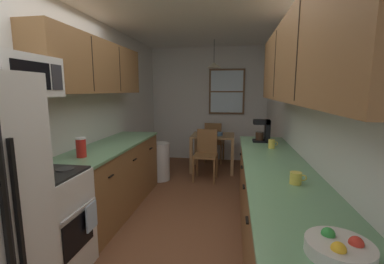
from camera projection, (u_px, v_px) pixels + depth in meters
name	position (u px, v px, depth m)	size (l,w,h in m)	color
ground_plane	(189.00, 207.00, 3.61)	(12.00, 12.00, 0.00)	brown
wall_left	(93.00, 114.00, 3.62)	(0.10, 9.00, 2.55)	silver
wall_right	(297.00, 117.00, 3.20)	(0.10, 9.00, 2.55)	silver
wall_back	(209.00, 105.00, 6.00)	(4.40, 0.10, 2.55)	silver
ceiling_slab	(189.00, 9.00, 3.20)	(4.40, 9.00, 0.08)	white
stove_range	(44.00, 224.00, 2.22)	(0.66, 0.59, 1.10)	white
microwave_over_range	(17.00, 76.00, 2.04)	(0.39, 0.63, 0.33)	white
counter_left	(113.00, 177.00, 3.51)	(0.64, 2.05, 0.90)	olive
upper_cabinets_left	(96.00, 67.00, 3.25)	(0.33, 2.13, 0.64)	olive
counter_right	(277.00, 214.00, 2.44)	(0.64, 3.26, 0.90)	olive
upper_cabinets_right	(304.00, 58.00, 2.15)	(0.33, 2.94, 0.72)	olive
dining_table	(213.00, 141.00, 5.21)	(0.84, 0.70, 0.73)	#A87F51
dining_chair_near	(206.00, 152.00, 4.69)	(0.42, 0.42, 0.90)	olive
dining_chair_far	(214.00, 140.00, 5.77)	(0.44, 0.44, 0.90)	olive
pendant_light	(214.00, 65.00, 4.98)	(0.28, 0.28, 0.52)	black
back_window	(227.00, 92.00, 5.81)	(0.79, 0.05, 1.00)	brown
trash_bin	(160.00, 161.00, 4.67)	(0.33, 0.33, 0.68)	silver
storage_canister	(81.00, 147.00, 2.74)	(0.10, 0.10, 0.21)	red
dish_towel	(91.00, 216.00, 2.30)	(0.02, 0.16, 0.24)	silver
coffee_maker	(264.00, 130.00, 3.55)	(0.22, 0.18, 0.30)	black
mug_by_coffeemaker	(272.00, 144.00, 3.17)	(0.11, 0.08, 0.11)	#E5CC4C
mug_spare	(296.00, 178.00, 1.96)	(0.12, 0.09, 0.09)	#E5CC4C
fruit_bowl	(339.00, 248.00, 1.11)	(0.28, 0.28, 0.09)	silver
table_serving_bowl	(217.00, 134.00, 5.12)	(0.21, 0.21, 0.06)	#4C7299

